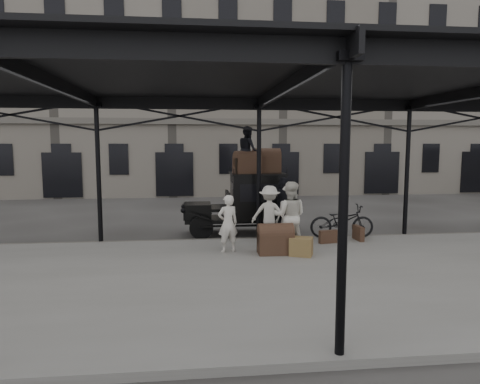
# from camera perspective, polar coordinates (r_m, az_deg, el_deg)

# --- Properties ---
(ground) EXTENTS (120.00, 120.00, 0.00)m
(ground) POSITION_cam_1_polar(r_m,az_deg,el_deg) (12.15, 3.93, -8.80)
(ground) COLOR #383533
(ground) RESTS_ON ground
(platform) EXTENTS (28.00, 8.00, 0.15)m
(platform) POSITION_cam_1_polar(r_m,az_deg,el_deg) (10.25, 5.93, -11.30)
(platform) COLOR slate
(platform) RESTS_ON ground
(canopy) EXTENTS (22.50, 9.00, 4.74)m
(canopy) POSITION_cam_1_polar(r_m,az_deg,el_deg) (10.14, 5.90, 14.37)
(canopy) COLOR black
(canopy) RESTS_ON ground
(building_frontage) EXTENTS (64.00, 8.00, 14.00)m
(building_frontage) POSITION_cam_1_polar(r_m,az_deg,el_deg) (29.86, -2.23, 13.77)
(building_frontage) COLOR slate
(building_frontage) RESTS_ON ground
(taxi) EXTENTS (3.65, 1.55, 2.18)m
(taxi) POSITION_cam_1_polar(r_m,az_deg,el_deg) (15.11, 1.12, -1.12)
(taxi) COLOR black
(taxi) RESTS_ON ground
(porter_left) EXTENTS (0.68, 0.54, 1.63)m
(porter_left) POSITION_cam_1_polar(r_m,az_deg,el_deg) (12.06, -1.63, -4.22)
(porter_left) COLOR silver
(porter_left) RESTS_ON platform
(porter_midleft) EXTENTS (1.13, 0.98, 1.98)m
(porter_midleft) POSITION_cam_1_polar(r_m,az_deg,el_deg) (12.34, 6.64, -3.18)
(porter_midleft) COLOR beige
(porter_midleft) RESTS_ON platform
(porter_centre) EXTENTS (1.01, 0.98, 1.75)m
(porter_centre) POSITION_cam_1_polar(r_m,az_deg,el_deg) (13.84, 6.25, -2.62)
(porter_centre) COLOR beige
(porter_centre) RESTS_ON platform
(porter_official) EXTENTS (1.14, 1.19, 1.98)m
(porter_official) POSITION_cam_1_polar(r_m,az_deg,el_deg) (13.80, 5.85, -2.14)
(porter_official) COLOR black
(porter_official) RESTS_ON platform
(porter_right) EXTENTS (1.27, 0.94, 1.75)m
(porter_right) POSITION_cam_1_polar(r_m,az_deg,el_deg) (13.41, 3.95, -2.88)
(porter_right) COLOR silver
(porter_right) RESTS_ON platform
(bicycle) EXTENTS (2.11, 0.89, 1.08)m
(bicycle) POSITION_cam_1_polar(r_m,az_deg,el_deg) (14.32, 13.41, -3.80)
(bicycle) COLOR black
(bicycle) RESTS_ON platform
(porter_roof) EXTENTS (0.75, 0.89, 1.62)m
(porter_roof) POSITION_cam_1_polar(r_m,az_deg,el_deg) (14.88, 1.06, 5.67)
(porter_roof) COLOR black
(porter_roof) RESTS_ON taxi
(steamer_trunk_roof_near) EXTENTS (0.99, 0.75, 0.64)m
(steamer_trunk_roof_near) POSITION_cam_1_polar(r_m,az_deg,el_deg) (14.74, 0.94, 3.76)
(steamer_trunk_roof_near) COLOR #4F3625
(steamer_trunk_roof_near) RESTS_ON taxi
(steamer_trunk_roof_far) EXTENTS (0.99, 0.62, 0.71)m
(steamer_trunk_roof_far) POSITION_cam_1_polar(r_m,az_deg,el_deg) (15.29, 3.53, 3.97)
(steamer_trunk_roof_far) COLOR #4F3625
(steamer_trunk_roof_far) RESTS_ON taxi
(steamer_trunk_platform) EXTENTS (0.97, 0.60, 0.71)m
(steamer_trunk_platform) POSITION_cam_1_polar(r_m,az_deg,el_deg) (11.99, 4.74, -6.53)
(steamer_trunk_platform) COLOR #4F3625
(steamer_trunk_platform) RESTS_ON platform
(wicker_hamper) EXTENTS (0.73, 0.65, 0.50)m
(wicker_hamper) POSITION_cam_1_polar(r_m,az_deg,el_deg) (11.89, 8.15, -7.21)
(wicker_hamper) COLOR olive
(wicker_hamper) RESTS_ON platform
(suitcase_upright) EXTENTS (0.18, 0.61, 0.45)m
(suitcase_upright) POSITION_cam_1_polar(r_m,az_deg,el_deg) (14.13, 15.50, -5.30)
(suitcase_upright) COLOR #4F3625
(suitcase_upright) RESTS_ON platform
(suitcase_flat) EXTENTS (0.62, 0.26, 0.40)m
(suitcase_flat) POSITION_cam_1_polar(r_m,az_deg,el_deg) (13.49, 11.71, -5.86)
(suitcase_flat) COLOR #4F3625
(suitcase_flat) RESTS_ON platform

